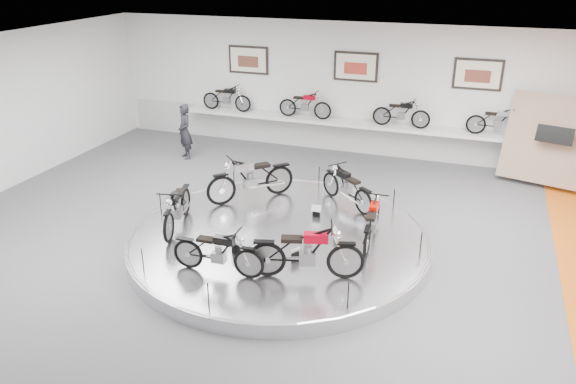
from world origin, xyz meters
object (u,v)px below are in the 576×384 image
(shelf, at_px, (351,124))
(bike_d, at_px, (177,207))
(visitor, at_px, (185,132))
(bike_c, at_px, (251,178))
(display_platform, at_px, (279,240))
(bike_a, at_px, (372,222))
(bike_b, at_px, (347,187))
(bike_e, at_px, (218,252))
(bike_f, at_px, (306,252))

(shelf, height_order, bike_d, bike_d)
(visitor, bearing_deg, bike_c, 0.64)
(display_platform, xyz_separation_m, visitor, (-4.69, 4.42, 0.69))
(bike_a, distance_m, bike_c, 3.42)
(shelf, bearing_deg, bike_b, -77.58)
(bike_b, relative_size, bike_d, 0.96)
(bike_d, bearing_deg, bike_b, 113.01)
(bike_c, xyz_separation_m, bike_d, (-0.90, -1.94, -0.07))
(bike_c, bearing_deg, bike_d, 19.32)
(bike_c, bearing_deg, bike_b, 145.54)
(bike_d, bearing_deg, bike_a, 86.27)
(bike_e, distance_m, visitor, 7.53)
(shelf, bearing_deg, bike_c, -104.74)
(bike_e, bearing_deg, shelf, 84.46)
(bike_a, distance_m, bike_b, 1.89)
(display_platform, distance_m, bike_d, 2.32)
(bike_c, height_order, bike_f, bike_c)
(bike_b, bearing_deg, bike_c, 49.98)
(bike_e, bearing_deg, display_platform, 72.48)
(display_platform, distance_m, shelf, 6.46)
(bike_a, distance_m, bike_d, 4.18)
(display_platform, relative_size, bike_d, 3.86)
(bike_d, bearing_deg, bike_f, 58.45)
(display_platform, relative_size, bike_a, 4.06)
(bike_c, xyz_separation_m, bike_f, (2.36, -2.97, -0.03))
(display_platform, distance_m, bike_f, 1.92)
(display_platform, relative_size, bike_c, 3.36)
(bike_a, relative_size, bike_f, 0.87)
(visitor, bearing_deg, bike_f, -4.45)
(display_platform, bearing_deg, bike_b, 63.66)
(bike_a, xyz_separation_m, bike_b, (-0.95, 1.64, 0.00))
(shelf, height_order, visitor, visitor)
(bike_d, bearing_deg, display_platform, 86.85)
(bike_f, distance_m, visitor, 8.22)
(bike_a, bearing_deg, bike_f, 151.48)
(bike_b, xyz_separation_m, visitor, (-5.67, 2.45, 0.08))
(bike_f, bearing_deg, bike_c, 112.21)
(bike_f, bearing_deg, bike_e, 178.03)
(shelf, bearing_deg, bike_a, -72.44)
(bike_a, relative_size, bike_b, 0.99)
(bike_a, distance_m, bike_f, 1.97)
(bike_a, bearing_deg, bike_e, 128.87)
(bike_f, bearing_deg, display_platform, 110.26)
(bike_a, xyz_separation_m, bike_c, (-3.21, 1.19, 0.10))
(bike_d, relative_size, bike_e, 1.08)
(shelf, distance_m, bike_e, 8.27)
(bike_b, bearing_deg, bike_a, 158.62)
(shelf, relative_size, bike_c, 5.78)
(shelf, height_order, bike_b, bike_b)
(bike_d, bearing_deg, visitor, -166.78)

